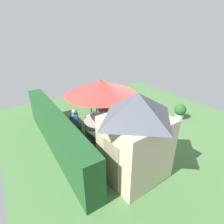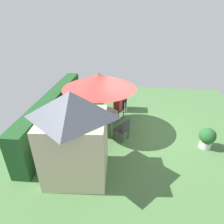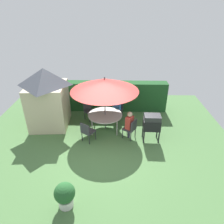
{
  "view_description": "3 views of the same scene",
  "coord_description": "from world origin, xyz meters",
  "px_view_note": "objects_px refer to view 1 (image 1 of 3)",
  "views": [
    {
      "loc": [
        -5.99,
        4.88,
        4.33
      ],
      "look_at": [
        0.02,
        0.97,
        0.94
      ],
      "focal_mm": 28.64,
      "sensor_mm": 36.0,
      "label": 1
    },
    {
      "loc": [
        -6.99,
        0.38,
        4.5
      ],
      "look_at": [
        -0.05,
        1.01,
        0.89
      ],
      "focal_mm": 30.4,
      "sensor_mm": 36.0,
      "label": 2
    },
    {
      "loc": [
        0.49,
        -6.46,
        5.18
      ],
      "look_at": [
        0.32,
        1.04,
        1.13
      ],
      "focal_mm": 32.5,
      "sensor_mm": 36.0,
      "label": 3
    }
  ],
  "objects_px": {
    "chair_far_side": "(74,125)",
    "chair_toward_house": "(130,124)",
    "bbq_grill": "(97,99)",
    "chair_near_shed": "(103,111)",
    "patio_umbrella": "(101,87)",
    "person_in_blue": "(75,119)",
    "chair_toward_hedge": "(93,139)",
    "garden_shed": "(136,136)",
    "potted_plant_by_shed": "(180,111)",
    "patio_table": "(102,120)",
    "person_in_red": "(103,107)"
  },
  "relations": [
    {
      "from": "person_in_blue",
      "to": "patio_umbrella",
      "type": "bearing_deg",
      "value": -118.21
    },
    {
      "from": "patio_umbrella",
      "to": "chair_toward_house",
      "type": "relative_size",
      "value": 3.24
    },
    {
      "from": "patio_table",
      "to": "potted_plant_by_shed",
      "type": "xyz_separation_m",
      "value": [
        -0.92,
        -4.11,
        -0.25
      ]
    },
    {
      "from": "garden_shed",
      "to": "person_in_red",
      "type": "relative_size",
      "value": 2.2
    },
    {
      "from": "chair_near_shed",
      "to": "chair_toward_house",
      "type": "xyz_separation_m",
      "value": [
        -1.83,
        -0.27,
        0.0
      ]
    },
    {
      "from": "chair_toward_hedge",
      "to": "person_in_red",
      "type": "bearing_deg",
      "value": -39.4
    },
    {
      "from": "chair_near_shed",
      "to": "chair_toward_hedge",
      "type": "distance_m",
      "value": 2.56
    },
    {
      "from": "garden_shed",
      "to": "patio_umbrella",
      "type": "bearing_deg",
      "value": -7.4
    },
    {
      "from": "patio_table",
      "to": "patio_umbrella",
      "type": "bearing_deg",
      "value": 90.39
    },
    {
      "from": "bbq_grill",
      "to": "chair_far_side",
      "type": "xyz_separation_m",
      "value": [
        -1.39,
        1.92,
        -0.33
      ]
    },
    {
      "from": "garden_shed",
      "to": "person_in_red",
      "type": "distance_m",
      "value": 3.87
    },
    {
      "from": "garden_shed",
      "to": "patio_umbrella",
      "type": "xyz_separation_m",
      "value": [
        2.62,
        -0.34,
        0.77
      ]
    },
    {
      "from": "bbq_grill",
      "to": "potted_plant_by_shed",
      "type": "xyz_separation_m",
      "value": [
        -2.89,
        -3.27,
        -0.4
      ]
    },
    {
      "from": "garden_shed",
      "to": "patio_table",
      "type": "distance_m",
      "value": 2.74
    },
    {
      "from": "bbq_grill",
      "to": "potted_plant_by_shed",
      "type": "bearing_deg",
      "value": -131.41
    },
    {
      "from": "patio_table",
      "to": "bbq_grill",
      "type": "bearing_deg",
      "value": -23.07
    },
    {
      "from": "chair_near_shed",
      "to": "person_in_blue",
      "type": "height_order",
      "value": "person_in_blue"
    },
    {
      "from": "patio_umbrella",
      "to": "bbq_grill",
      "type": "distance_m",
      "value": 2.52
    },
    {
      "from": "garden_shed",
      "to": "patio_umbrella",
      "type": "relative_size",
      "value": 0.95
    },
    {
      "from": "chair_far_side",
      "to": "person_in_red",
      "type": "relative_size",
      "value": 0.71
    },
    {
      "from": "patio_umbrella",
      "to": "bbq_grill",
      "type": "relative_size",
      "value": 2.43
    },
    {
      "from": "patio_umbrella",
      "to": "person_in_blue",
      "type": "distance_m",
      "value": 1.8
    },
    {
      "from": "garden_shed",
      "to": "person_in_blue",
      "type": "distance_m",
      "value": 3.29
    },
    {
      "from": "patio_table",
      "to": "person_in_red",
      "type": "relative_size",
      "value": 1.23
    },
    {
      "from": "potted_plant_by_shed",
      "to": "garden_shed",
      "type": "bearing_deg",
      "value": 110.92
    },
    {
      "from": "chair_toward_house",
      "to": "person_in_blue",
      "type": "distance_m",
      "value": 2.37
    },
    {
      "from": "garden_shed",
      "to": "patio_umbrella",
      "type": "height_order",
      "value": "garden_shed"
    },
    {
      "from": "potted_plant_by_shed",
      "to": "chair_near_shed",
      "type": "bearing_deg",
      "value": 58.78
    },
    {
      "from": "garden_shed",
      "to": "chair_toward_house",
      "type": "bearing_deg",
      "value": -34.84
    },
    {
      "from": "potted_plant_by_shed",
      "to": "person_in_blue",
      "type": "distance_m",
      "value": 5.33
    },
    {
      "from": "patio_umbrella",
      "to": "chair_toward_hedge",
      "type": "xyz_separation_m",
      "value": [
        -0.85,
        0.89,
        -1.66
      ]
    },
    {
      "from": "bbq_grill",
      "to": "chair_near_shed",
      "type": "xyz_separation_m",
      "value": [
        -0.83,
        0.11,
        -0.33
      ]
    },
    {
      "from": "garden_shed",
      "to": "chair_near_shed",
      "type": "bearing_deg",
      "value": -15.86
    },
    {
      "from": "garden_shed",
      "to": "patio_table",
      "type": "height_order",
      "value": "garden_shed"
    },
    {
      "from": "chair_toward_hedge",
      "to": "person_in_blue",
      "type": "relative_size",
      "value": 0.71
    },
    {
      "from": "chair_toward_house",
      "to": "person_in_blue",
      "type": "relative_size",
      "value": 0.71
    },
    {
      "from": "bbq_grill",
      "to": "chair_toward_hedge",
      "type": "bearing_deg",
      "value": 148.48
    },
    {
      "from": "chair_toward_house",
      "to": "patio_table",
      "type": "bearing_deg",
      "value": 54.89
    },
    {
      "from": "person_in_blue",
      "to": "garden_shed",
      "type": "bearing_deg",
      "value": -168.09
    },
    {
      "from": "patio_umbrella",
      "to": "chair_near_shed",
      "type": "relative_size",
      "value": 3.24
    },
    {
      "from": "person_in_red",
      "to": "bbq_grill",
      "type": "bearing_deg",
      "value": -9.91
    },
    {
      "from": "patio_table",
      "to": "potted_plant_by_shed",
      "type": "height_order",
      "value": "potted_plant_by_shed"
    },
    {
      "from": "garden_shed",
      "to": "patio_table",
      "type": "bearing_deg",
      "value": -7.4
    },
    {
      "from": "chair_toward_hedge",
      "to": "bbq_grill",
      "type": "bearing_deg",
      "value": -31.52
    },
    {
      "from": "bbq_grill",
      "to": "potted_plant_by_shed",
      "type": "relative_size",
      "value": 1.47
    },
    {
      "from": "bbq_grill",
      "to": "person_in_blue",
      "type": "xyz_separation_m",
      "value": [
        -1.43,
        1.85,
        -0.06
      ]
    },
    {
      "from": "garden_shed",
      "to": "chair_toward_house",
      "type": "relative_size",
      "value": 3.07
    },
    {
      "from": "bbq_grill",
      "to": "chair_far_side",
      "type": "relative_size",
      "value": 1.33
    },
    {
      "from": "chair_far_side",
      "to": "chair_toward_house",
      "type": "distance_m",
      "value": 2.44
    },
    {
      "from": "chair_far_side",
      "to": "potted_plant_by_shed",
      "type": "relative_size",
      "value": 1.1
    }
  ]
}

